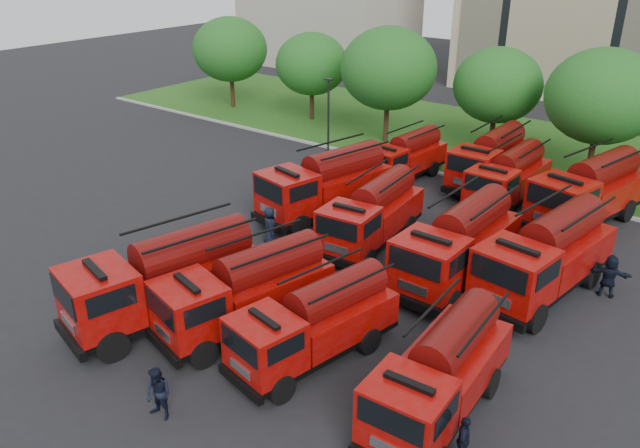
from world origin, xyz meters
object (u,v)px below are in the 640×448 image
at_px(fire_truck_1, 246,290).
at_px(fire_truck_2, 315,322).
at_px(fire_truck_4, 326,184).
at_px(fire_truck_10, 509,178).
at_px(firefighter_5, 605,296).
at_px(fire_truck_5, 373,214).
at_px(firefighter_4, 270,243).
at_px(firefighter_1, 162,417).
at_px(fire_truck_8, 406,157).
at_px(firefighter_3, 433,362).
at_px(fire_truck_6, 458,244).
at_px(fire_truck_0, 166,278).
at_px(fire_truck_7, 546,255).
at_px(fire_truck_9, 491,159).
at_px(fire_truck_11, 589,191).
at_px(fire_truck_3, 440,373).

relative_size(fire_truck_1, fire_truck_2, 1.09).
relative_size(fire_truck_4, fire_truck_10, 1.18).
relative_size(fire_truck_1, firefighter_5, 3.94).
distance_m(fire_truck_5, firefighter_4, 5.22).
bearing_deg(firefighter_4, fire_truck_5, -99.73).
bearing_deg(firefighter_1, fire_truck_8, 96.32).
bearing_deg(firefighter_3, fire_truck_10, -89.02).
relative_size(fire_truck_6, firefighter_1, 4.19).
bearing_deg(fire_truck_8, firefighter_5, -22.11).
bearing_deg(firefighter_1, firefighter_3, 49.35).
height_order(fire_truck_4, firefighter_1, fire_truck_4).
bearing_deg(firefighter_4, fire_truck_0, 142.45).
bearing_deg(fire_truck_6, fire_truck_2, -99.10).
height_order(fire_truck_5, fire_truck_7, fire_truck_7).
bearing_deg(fire_truck_0, fire_truck_9, 93.21).
height_order(firefighter_3, firefighter_5, firefighter_5).
bearing_deg(fire_truck_0, firefighter_3, 35.21).
xyz_separation_m(fire_truck_5, fire_truck_9, (1.23, 10.96, 0.06)).
bearing_deg(firefighter_5, fire_truck_10, -58.14).
distance_m(fire_truck_9, firefighter_1, 25.23).
distance_m(firefighter_3, firefighter_4, 11.39).
distance_m(fire_truck_11, firefighter_4, 16.54).
bearing_deg(fire_truck_3, firefighter_4, 151.70).
xyz_separation_m(fire_truck_6, fire_truck_10, (-1.60, 9.55, -0.19)).
relative_size(fire_truck_5, fire_truck_8, 1.11).
height_order(fire_truck_0, firefighter_1, fire_truck_0).
relative_size(firefighter_3, firefighter_4, 0.88).
height_order(fire_truck_2, fire_truck_11, fire_truck_11).
xyz_separation_m(fire_truck_6, firefighter_4, (-8.80, -2.28, -1.75)).
bearing_deg(firefighter_4, fire_truck_2, -175.46).
distance_m(fire_truck_2, firefighter_1, 5.91).
distance_m(fire_truck_3, fire_truck_5, 11.99).
xyz_separation_m(fire_truck_10, firefighter_5, (7.22, -6.94, -1.56)).
bearing_deg(fire_truck_2, fire_truck_8, 122.05).
xyz_separation_m(fire_truck_11, firefighter_5, (2.95, -6.91, -1.79)).
bearing_deg(firefighter_4, fire_truck_9, -67.37).
bearing_deg(firefighter_1, fire_truck_11, 69.87).
relative_size(fire_truck_0, fire_truck_4, 1.00).
bearing_deg(fire_truck_11, fire_truck_5, -117.59).
bearing_deg(fire_truck_6, fire_truck_4, 166.96).
height_order(fire_truck_2, fire_truck_9, fire_truck_9).
xyz_separation_m(fire_truck_0, fire_truck_2, (6.13, 1.48, -0.29)).
xyz_separation_m(fire_truck_2, fire_truck_11, (4.11, 17.63, 0.30)).
xyz_separation_m(fire_truck_7, firefighter_4, (-12.16, -3.45, -1.78)).
bearing_deg(firefighter_1, fire_truck_7, 59.91).
distance_m(fire_truck_2, fire_truck_11, 18.11).
bearing_deg(fire_truck_7, firefighter_5, 40.57).
distance_m(fire_truck_0, fire_truck_5, 10.69).
distance_m(fire_truck_4, firefighter_1, 16.66).
relative_size(fire_truck_0, firefighter_5, 4.34).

